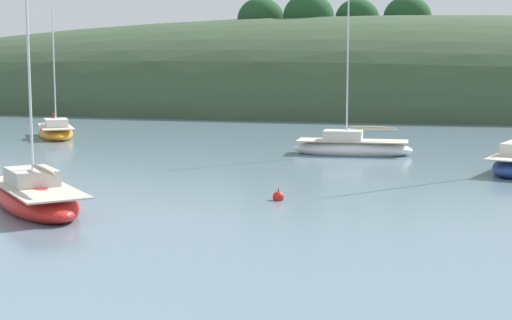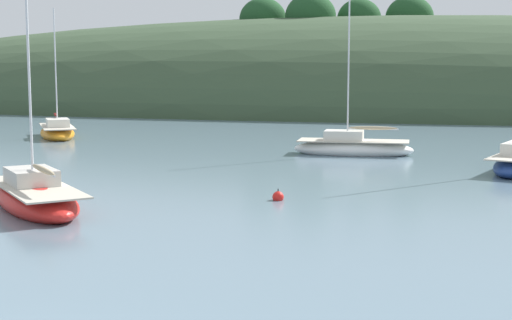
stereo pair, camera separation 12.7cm
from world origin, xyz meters
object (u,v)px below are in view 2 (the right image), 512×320
object	(u,v)px
sailboat_cream_ketch	(57,132)
mooring_buoy_channel	(278,197)
sailboat_teal_outer	(352,147)
sailboat_grey_yawl	(36,197)

from	to	relation	value
sailboat_cream_ketch	mooring_buoy_channel	bearing A→B (deg)	-44.93
sailboat_teal_outer	mooring_buoy_channel	xyz separation A→B (m)	(-1.03, -15.10, -0.29)
sailboat_teal_outer	sailboat_cream_ketch	world-z (taller)	sailboat_teal_outer
sailboat_cream_ketch	mooring_buoy_channel	world-z (taller)	sailboat_cream_ketch
sailboat_grey_yawl	mooring_buoy_channel	bearing A→B (deg)	25.43
sailboat_teal_outer	mooring_buoy_channel	size ratio (longest dim) A/B	18.17
mooring_buoy_channel	sailboat_grey_yawl	bearing A→B (deg)	-154.57
sailboat_teal_outer	sailboat_cream_ketch	distance (m)	21.62
sailboat_cream_ketch	sailboat_grey_yawl	bearing A→B (deg)	-63.17
sailboat_cream_ketch	sailboat_grey_yawl	distance (m)	26.66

